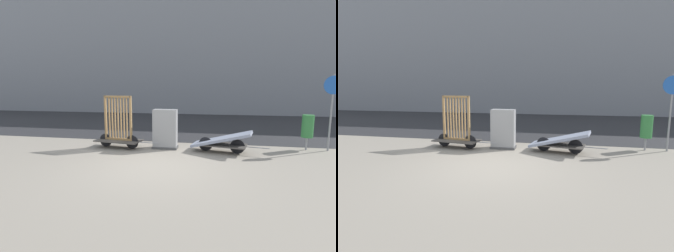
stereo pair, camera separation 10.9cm
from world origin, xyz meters
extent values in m
plane|color=gray|center=(0.00, 0.00, 0.00)|extent=(60.00, 60.00, 0.00)
cube|color=#2D2D30|center=(0.00, 8.55, 0.00)|extent=(56.00, 10.63, 0.01)
cube|color=gray|center=(0.00, 15.86, 5.91)|extent=(48.00, 4.00, 11.82)
cube|color=#4C4742|center=(-1.81, 1.99, 0.26)|extent=(1.72, 0.98, 0.04)
cylinder|color=black|center=(-1.28, 1.92, 0.24)|extent=(0.48, 0.10, 0.48)
cylinder|color=black|center=(-2.33, 2.06, 0.24)|extent=(0.48, 0.10, 0.48)
cylinder|color=gray|center=(-0.65, 1.84, 0.26)|extent=(0.70, 0.12, 0.03)
cube|color=#A87F4C|center=(-1.81, 1.99, 0.31)|extent=(1.07, 0.21, 0.07)
cube|color=#A87F4C|center=(-1.81, 1.99, 1.83)|extent=(1.07, 0.21, 0.07)
cube|color=#A87F4C|center=(-2.30, 2.06, 1.07)|extent=(0.08, 0.08, 1.58)
cube|color=#A87F4C|center=(-1.31, 1.93, 1.07)|extent=(0.08, 0.08, 1.58)
cube|color=#A87F4C|center=(-2.15, 2.04, 1.07)|extent=(0.04, 0.05, 1.51)
cube|color=#A87F4C|center=(-2.04, 2.02, 1.07)|extent=(0.04, 0.05, 1.51)
cube|color=#A87F4C|center=(-1.92, 2.01, 1.07)|extent=(0.04, 0.05, 1.51)
cube|color=#A87F4C|center=(-1.81, 1.99, 1.07)|extent=(0.04, 0.05, 1.51)
cube|color=#A87F4C|center=(-1.69, 1.98, 1.07)|extent=(0.04, 0.05, 1.51)
cube|color=#A87F4C|center=(-1.58, 1.96, 1.07)|extent=(0.04, 0.05, 1.51)
cube|color=#A87F4C|center=(-1.46, 1.95, 1.07)|extent=(0.04, 0.05, 1.51)
cube|color=#4C4742|center=(1.81, 1.99, 0.26)|extent=(1.75, 1.07, 0.04)
cylinder|color=black|center=(2.33, 1.89, 0.24)|extent=(0.47, 0.13, 0.48)
cylinder|color=black|center=(1.29, 2.10, 0.24)|extent=(0.47, 0.13, 0.48)
cylinder|color=gray|center=(2.95, 1.77, 0.26)|extent=(0.69, 0.17, 0.03)
cube|color=#8C93A8|center=(1.81, 1.99, 0.45)|extent=(2.06, 1.18, 0.60)
cube|color=#4C4C4C|center=(-0.14, 2.21, 0.04)|extent=(0.89, 0.49, 0.08)
cube|color=gray|center=(-0.14, 2.21, 0.69)|extent=(0.83, 0.43, 1.39)
cylinder|color=gray|center=(4.71, 2.88, 0.22)|extent=(0.06, 0.06, 0.44)
cylinder|color=#337F3D|center=(4.71, 2.88, 0.83)|extent=(0.38, 0.38, 0.78)
cylinder|color=gray|center=(5.41, 2.88, 1.29)|extent=(0.06, 0.06, 2.59)
cylinder|color=blue|center=(5.41, 2.86, 2.23)|extent=(0.62, 0.02, 0.62)
camera|label=1|loc=(1.66, -6.73, 2.19)|focal=28.00mm
camera|label=2|loc=(1.77, -6.71, 2.19)|focal=28.00mm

